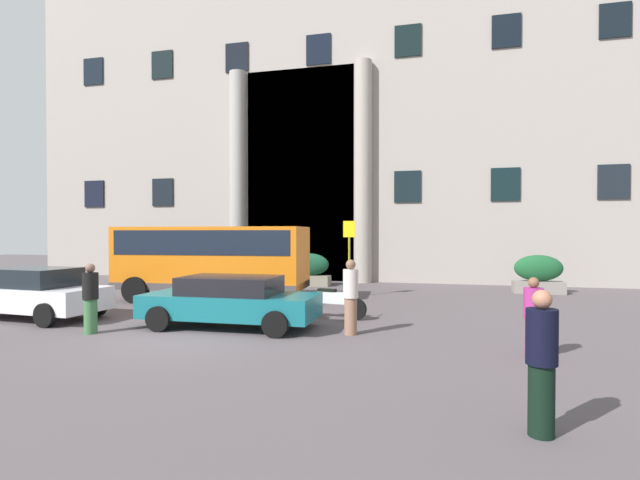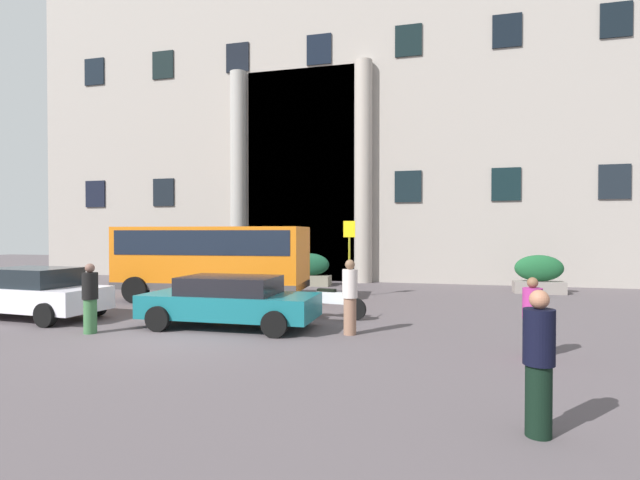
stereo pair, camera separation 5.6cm
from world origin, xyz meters
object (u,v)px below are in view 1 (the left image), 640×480
pedestrian_woman_with_bag (533,318)px  hedge_planter_far_east (134,265)px  hedge_planter_entrance_right (309,270)px  motorcycle_far_end (0,290)px  pedestrian_man_crossing (542,362)px  pedestrian_man_red_shirt (351,297)px  hedge_planter_far_west (234,267)px  pedestrian_child_trailing (90,298)px  hedge_planter_entrance_left (538,275)px  parked_sedan_far (231,301)px  motorcycle_near_kerb (331,302)px  parked_estate_mid (33,293)px  orange_minibus (213,256)px  bus_stop_sign (349,250)px

pedestrian_woman_with_bag → hedge_planter_far_east: bearing=58.5°
hedge_planter_entrance_right → motorcycle_far_end: size_ratio=0.95×
pedestrian_man_crossing → pedestrian_man_red_shirt: (-3.22, 4.95, 0.02)m
hedge_planter_far_west → pedestrian_man_red_shirt: (7.13, -9.07, 0.09)m
pedestrian_child_trailing → pedestrian_man_red_shirt: (6.02, 1.42, 0.06)m
hedge_planter_far_east → hedge_planter_entrance_left: (18.41, -0.08, -0.05)m
hedge_planter_entrance_right → parked_sedan_far: size_ratio=0.42×
motorcycle_near_kerb → motorcycle_far_end: same height
hedge_planter_entrance_left → parked_estate_mid: (-14.77, -9.51, -0.01)m
parked_sedan_far → pedestrian_man_crossing: bearing=-39.6°
motorcycle_near_kerb → pedestrian_man_crossing: pedestrian_man_crossing is taller
hedge_planter_entrance_left → parked_sedan_far: (-8.90, -9.27, -0.06)m
hedge_planter_entrance_left → motorcycle_far_end: size_ratio=0.97×
hedge_planter_entrance_left → motorcycle_near_kerb: hedge_planter_entrance_left is taller
pedestrian_child_trailing → orange_minibus: bearing=68.9°
orange_minibus → hedge_planter_far_west: (-1.31, 4.62, -0.76)m
hedge_planter_far_west → parked_sedan_far: bearing=-65.9°
parked_estate_mid → pedestrian_man_crossing: 13.12m
parked_estate_mid → hedge_planter_far_east: bearing=114.9°
orange_minibus → bus_stop_sign: (4.57, 1.90, 0.17)m
motorcycle_far_end → pedestrian_man_red_shirt: 12.69m
motorcycle_far_end → hedge_planter_far_west: bearing=55.0°
parked_estate_mid → hedge_planter_entrance_left: bearing=36.9°
orange_minibus → pedestrian_man_crossing: bearing=-50.8°
pedestrian_man_crossing → parked_sedan_far: bearing=99.1°
hedge_planter_entrance_left → pedestrian_child_trailing: 16.00m
pedestrian_child_trailing → pedestrian_man_red_shirt: size_ratio=0.94×
parked_estate_mid → parked_sedan_far: parked_estate_mid is taller
hedge_planter_far_east → parked_sedan_far: bearing=-44.5°
parked_estate_mid → pedestrian_woman_with_bag: 12.80m
hedge_planter_far_east → motorcycle_far_end: 7.45m
orange_minibus → motorcycle_near_kerb: bearing=-31.5°
pedestrian_man_red_shirt → pedestrian_woman_with_bag: bearing=-94.6°
hedge_planter_entrance_left → pedestrian_woman_with_bag: bearing=-100.8°
orange_minibus → hedge_planter_far_east: 8.47m
pedestrian_child_trailing → hedge_planter_entrance_right: bearing=59.2°
hedge_planter_entrance_right → pedestrian_woman_with_bag: pedestrian_woman_with_bag is taller
bus_stop_sign → motorcycle_near_kerb: bus_stop_sign is taller
motorcycle_near_kerb → parked_estate_mid: bearing=-156.3°
hedge_planter_entrance_right → parked_estate_mid: size_ratio=0.44×
hedge_planter_far_west → pedestrian_woman_with_bag: (10.90, -10.28, -0.03)m
hedge_planter_far_west → motorcycle_near_kerb: 9.44m
parked_sedan_far → pedestrian_child_trailing: pedestrian_child_trailing is taller
parked_estate_mid → motorcycle_near_kerb: (8.06, 2.11, -0.27)m
parked_estate_mid → pedestrian_child_trailing: bearing=-19.3°
motorcycle_near_kerb → parked_sedan_far: bearing=-130.5°
hedge_planter_entrance_right → hedge_planter_entrance_left: size_ratio=0.98×
hedge_planter_entrance_right → parked_estate_mid: 11.18m
hedge_planter_entrance_left → parked_sedan_far: size_ratio=0.43×
orange_minibus → motorcycle_far_end: size_ratio=3.46×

